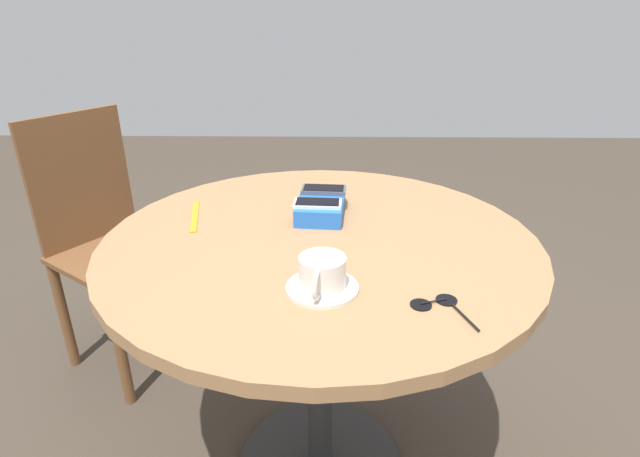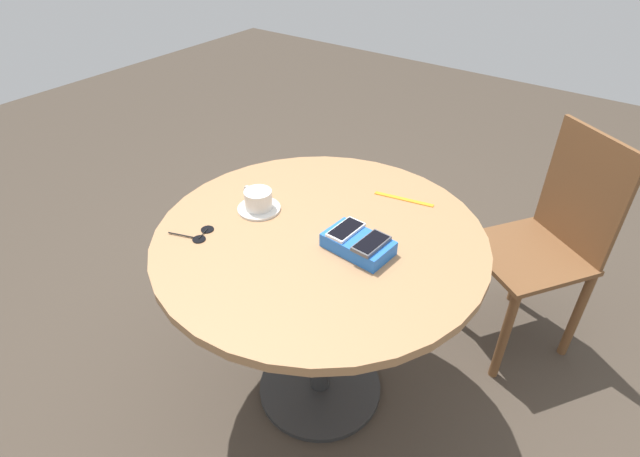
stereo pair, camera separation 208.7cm
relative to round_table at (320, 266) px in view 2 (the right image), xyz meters
name	(u,v)px [view 2 (the right image)]	position (x,y,z in m)	size (l,w,h in m)	color
ground_plane	(320,387)	(0.00, 0.00, -0.62)	(8.00, 8.00, 0.00)	#42382D
round_table	(320,266)	(0.00, 0.00, 0.00)	(1.03, 1.03, 0.75)	#2D2D2D
phone_box	(358,244)	(-0.14, 0.00, 0.15)	(0.21, 0.13, 0.04)	blue
phone_gray	(371,243)	(-0.18, 0.01, 0.18)	(0.07, 0.12, 0.01)	#515156
phone_white	(346,230)	(-0.09, -0.01, 0.18)	(0.07, 0.12, 0.01)	silver
saucer	(259,208)	(0.24, 0.01, 0.13)	(0.14, 0.14, 0.01)	silver
coffee_cup	(258,199)	(0.24, 0.01, 0.17)	(0.12, 0.09, 0.06)	silver
lanyard_strap	(404,199)	(-0.11, -0.33, 0.13)	(0.21, 0.02, 0.00)	orange
sunglasses	(201,234)	(0.29, 0.22, 0.13)	(0.12, 0.11, 0.01)	black
chair_near_window	(543,245)	(-0.52, -0.76, -0.15)	(0.54, 0.54, 0.93)	brown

